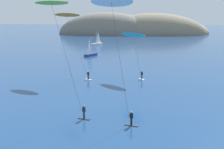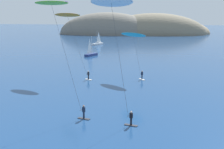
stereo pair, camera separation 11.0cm
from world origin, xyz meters
name	(u,v)px [view 1 (the left image)]	position (x,y,z in m)	size (l,w,h in m)	color
headland_island	(141,34)	(1.51, 158.86, 0.00)	(91.26, 42.55, 25.91)	#7A705B
sailboat_near	(91,54)	(-9.43, 66.50, 0.64)	(3.37, 5.78, 5.70)	navy
sailboat_far	(97,43)	(-13.54, 95.75, 0.64)	(4.40, 5.29, 5.70)	white
kitesurfer_orange	(68,19)	(-7.54, 37.91, 11.16)	(7.94, 3.78, 12.38)	silver
kitesurfer_lime	(54,14)	(-3.14, 17.74, 12.15)	(7.00, 2.83, 13.69)	#2D2D33
kitesurfer_white	(113,11)	(3.79, 16.31, 12.50)	(5.77, 3.14, 14.01)	#2D2D33
kitesurfer_cyan	(133,37)	(4.59, 39.38, 7.80)	(5.74, 4.93, 8.79)	silver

